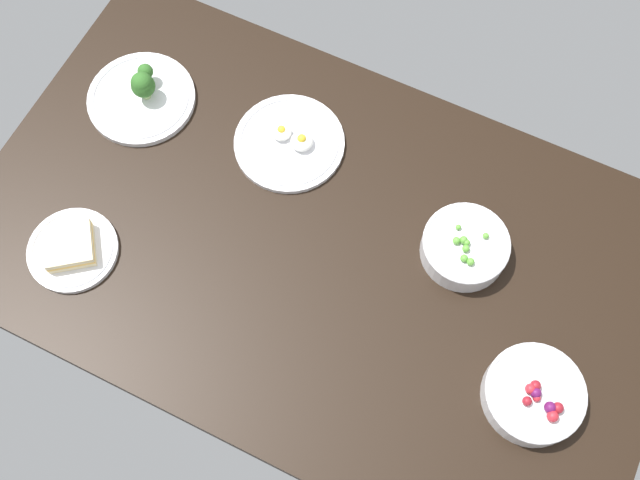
# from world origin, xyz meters

# --- Properties ---
(dining_table) EXTENTS (1.35, 0.81, 0.04)m
(dining_table) POSITION_xyz_m (0.00, 0.00, 0.02)
(dining_table) COLOR black
(dining_table) RESTS_ON ground
(bowl_peas) EXTENTS (0.17, 0.17, 0.06)m
(bowl_peas) POSITION_xyz_m (-0.25, -0.10, 0.07)
(bowl_peas) COLOR silver
(bowl_peas) RESTS_ON dining_table
(plate_sandwich) EXTENTS (0.17, 0.17, 0.04)m
(plate_sandwich) POSITION_xyz_m (0.42, 0.22, 0.05)
(plate_sandwich) COLOR silver
(plate_sandwich) RESTS_ON dining_table
(bowl_berries) EXTENTS (0.18, 0.18, 0.07)m
(bowl_berries) POSITION_xyz_m (-0.47, 0.10, 0.07)
(bowl_berries) COLOR silver
(bowl_berries) RESTS_ON dining_table
(plate_eggs) EXTENTS (0.23, 0.23, 0.04)m
(plate_eggs) POSITION_xyz_m (0.15, -0.17, 0.05)
(plate_eggs) COLOR silver
(plate_eggs) RESTS_ON dining_table
(plate_broccoli) EXTENTS (0.22, 0.22, 0.08)m
(plate_broccoli) POSITION_xyz_m (0.47, -0.13, 0.06)
(plate_broccoli) COLOR silver
(plate_broccoli) RESTS_ON dining_table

